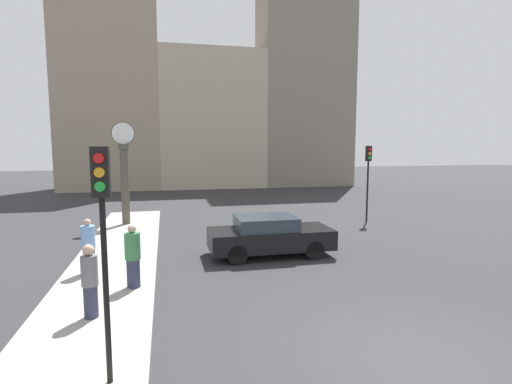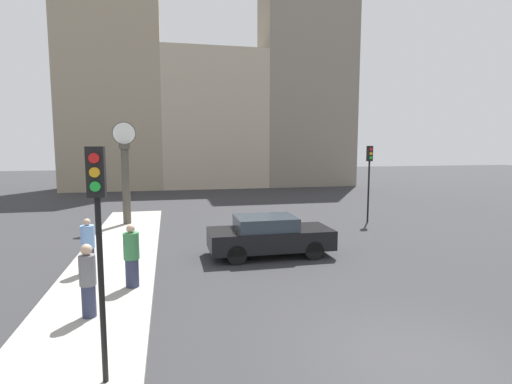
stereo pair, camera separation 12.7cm
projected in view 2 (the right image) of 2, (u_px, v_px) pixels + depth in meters
ground_plane at (417, 363)px, 7.12m from camera, size 120.00×120.00×0.00m
sidewalk_corner at (115, 260)px, 13.26m from camera, size 2.66×19.34×0.11m
building_row at (215, 91)px, 36.39m from camera, size 26.21×5.00×19.46m
sedan_car at (269, 235)px, 13.96m from camera, size 4.28×1.82×1.40m
traffic_light_near at (98, 216)px, 6.06m from camera, size 0.26×0.24×3.74m
traffic_light_far at (369, 168)px, 19.86m from camera, size 0.26×0.24×3.83m
street_clock at (126, 175)px, 18.92m from camera, size 1.08×0.48×4.84m
pedestrian_blue_stripe at (88, 246)px, 11.77m from camera, size 0.39×0.39×1.62m
pedestrian_grey_jacket at (88, 281)px, 8.69m from camera, size 0.35×0.35×1.63m
pedestrian_green_hoodie at (132, 256)px, 10.55m from camera, size 0.41×0.41×1.69m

